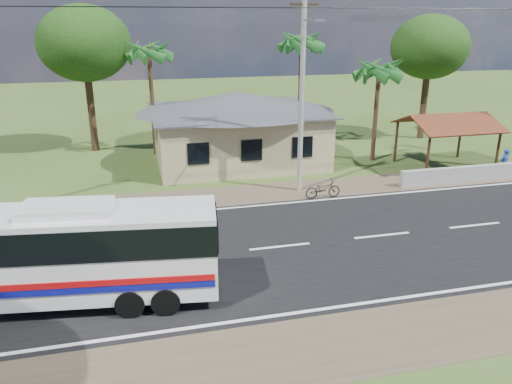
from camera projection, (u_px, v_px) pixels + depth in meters
ground at (280, 247)px, 20.01m from camera, size 120.00×120.00×0.00m
road at (280, 247)px, 20.01m from camera, size 120.00×16.00×0.03m
house at (237, 120)px, 31.28m from camera, size 12.40×10.00×5.00m
waiting_shed at (448, 123)px, 29.86m from camera, size 5.20×4.48×3.35m
concrete_barrier at (458, 175)px, 27.73m from camera, size 7.00×0.30×0.90m
utility_poles at (296, 81)px, 24.66m from camera, size 32.80×2.22×11.00m
palm_near at (379, 70)px, 30.37m from camera, size 2.80×2.80×6.70m
palm_mid at (301, 42)px, 33.22m from camera, size 2.80×2.80×8.20m
palm_far at (149, 52)px, 31.56m from camera, size 2.80×2.80×7.70m
tree_behind_house at (84, 44)px, 32.33m from camera, size 6.00×6.00×9.61m
tree_behind_shed at (430, 47)px, 36.12m from camera, size 5.60×5.60×9.02m
coach_bus at (42, 249)px, 15.42m from camera, size 11.08×3.73×3.38m
motorcycle at (323, 189)px, 25.34m from camera, size 1.84×0.64×0.97m
person at (504, 163)px, 28.65m from camera, size 0.66×0.50×1.64m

